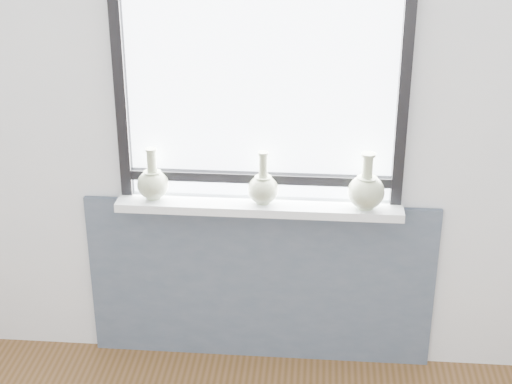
# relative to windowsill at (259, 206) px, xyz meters

# --- Properties ---
(back_wall) EXTENTS (3.60, 0.02, 2.60)m
(back_wall) POSITION_rel_windowsill_xyz_m (0.00, 0.10, 0.42)
(back_wall) COLOR silver
(back_wall) RESTS_ON ground
(apron_panel) EXTENTS (1.70, 0.03, 0.86)m
(apron_panel) POSITION_rel_windowsill_xyz_m (0.00, 0.07, -0.45)
(apron_panel) COLOR #4D5566
(apron_panel) RESTS_ON ground
(windowsill) EXTENTS (1.32, 0.18, 0.04)m
(windowsill) POSITION_rel_windowsill_xyz_m (0.00, 0.00, 0.00)
(windowsill) COLOR white
(windowsill) RESTS_ON apron_panel
(window) EXTENTS (1.30, 0.06, 1.05)m
(window) POSITION_rel_windowsill_xyz_m (0.00, 0.06, 0.56)
(window) COLOR black
(window) RESTS_ON windowsill
(vase_a) EXTENTS (0.15, 0.15, 0.25)m
(vase_a) POSITION_rel_windowsill_xyz_m (-0.49, 0.00, 0.10)
(vase_a) COLOR #A2AD8A
(vase_a) RESTS_ON windowsill
(vase_b) EXTENTS (0.14, 0.14, 0.25)m
(vase_b) POSITION_rel_windowsill_xyz_m (0.02, -0.01, 0.10)
(vase_b) COLOR #A2AD8A
(vase_b) RESTS_ON windowsill
(vase_c) EXTENTS (0.17, 0.17, 0.26)m
(vase_c) POSITION_rel_windowsill_xyz_m (0.49, -0.02, 0.11)
(vase_c) COLOR #A2AD8A
(vase_c) RESTS_ON windowsill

